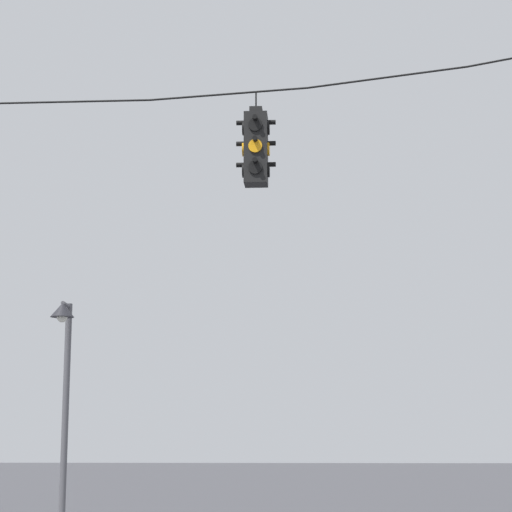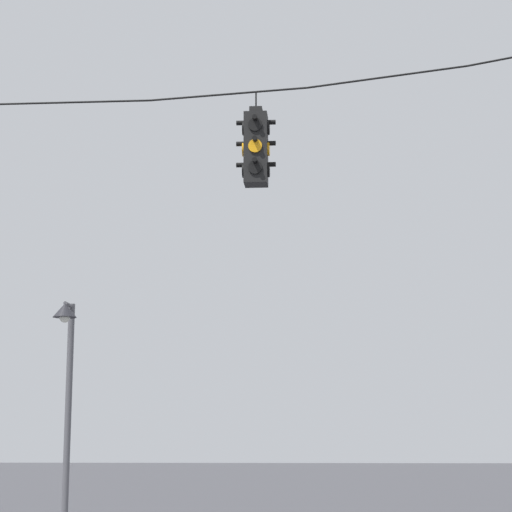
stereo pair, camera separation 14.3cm
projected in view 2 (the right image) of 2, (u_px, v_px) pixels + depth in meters
span_wire at (73, 85)px, 15.02m from camera, size 16.46×0.03×0.85m
traffic_light_near_right_pole at (256, 148)px, 14.63m from camera, size 0.58×0.58×1.41m
street_lamp at (66, 372)px, 18.03m from camera, size 0.43×0.75×4.49m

